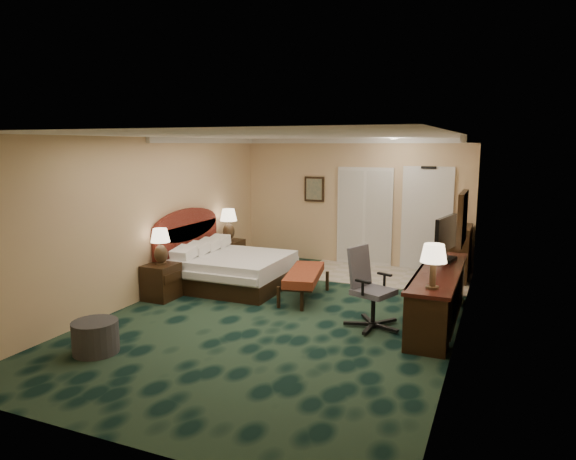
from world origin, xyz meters
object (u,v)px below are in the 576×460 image
at_px(lamp_far, 229,225).
at_px(ottoman, 95,337).
at_px(nightstand_far, 230,254).
at_px(tv, 446,239).
at_px(lamp_near, 161,246).
at_px(minibar, 455,253).
at_px(desk, 438,296).
at_px(bed_bench, 304,285).
at_px(desk_chair, 374,288).
at_px(bed, 234,271).
at_px(nightstand_near, 161,282).

distance_m(lamp_far, ottoman, 4.63).
distance_m(nightstand_far, tv, 4.62).
height_order(lamp_near, ottoman, lamp_near).
bearing_deg(minibar, ottoman, -124.68).
xyz_separation_m(ottoman, desk, (3.80, 2.81, 0.19)).
height_order(bed_bench, tv, tv).
distance_m(lamp_far, desk_chair, 4.30).
bearing_deg(lamp_near, desk_chair, 0.29).
height_order(bed, ottoman, bed).
distance_m(nightstand_far, lamp_near, 2.37).
bearing_deg(lamp_far, nightstand_near, -89.74).
height_order(bed, minibar, minibar).
distance_m(lamp_near, desk, 4.50).
bearing_deg(nightstand_far, minibar, 12.34).
bearing_deg(nightstand_far, bed_bench, -31.89).
distance_m(nightstand_near, nightstand_far, 2.32).
distance_m(nightstand_near, lamp_far, 2.42).
distance_m(lamp_near, desk_chair, 3.63).
bearing_deg(tv, bed, -166.80).
bearing_deg(lamp_far, nightstand_far, -39.44).
xyz_separation_m(lamp_far, desk_chair, (3.62, -2.29, -0.36)).
distance_m(nightstand_near, ottoman, 2.28).
xyz_separation_m(bed, ottoman, (-0.14, -3.33, -0.09)).
height_order(lamp_far, desk_chair, lamp_far).
distance_m(lamp_far, bed_bench, 2.71).
bearing_deg(ottoman, desk_chair, 36.87).
bearing_deg(desk, ottoman, -143.53).
bearing_deg(bed, desk, -8.16).
xyz_separation_m(bed, bed_bench, (1.45, -0.20, -0.05)).
bearing_deg(ottoman, desk, 36.47).
bearing_deg(lamp_near, ottoman, -74.10).
distance_m(nightstand_far, bed_bench, 2.60).
bearing_deg(lamp_far, ottoman, -81.97).
xyz_separation_m(nightstand_far, ottoman, (0.62, -4.51, -0.10)).
xyz_separation_m(ottoman, tv, (3.80, 3.47, 0.93)).
height_order(bed_bench, minibar, minibar).
bearing_deg(desk, desk_chair, -145.01).
relative_size(lamp_near, desk_chair, 0.53).
bearing_deg(nightstand_near, desk, 7.96).
height_order(bed, tv, tv).
xyz_separation_m(lamp_near, desk_chair, (3.61, 0.02, -0.33)).
relative_size(nightstand_far, lamp_far, 0.92).
bearing_deg(bed, nightstand_near, -123.85).
bearing_deg(tv, nightstand_near, -152.80).
relative_size(bed, nightstand_far, 3.07).
bearing_deg(minibar, bed_bench, -133.27).
xyz_separation_m(nightstand_far, minibar, (4.41, 0.97, 0.22)).
height_order(lamp_near, bed_bench, lamp_near).
distance_m(bed, lamp_near, 1.48).
height_order(bed_bench, ottoman, bed_bench).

